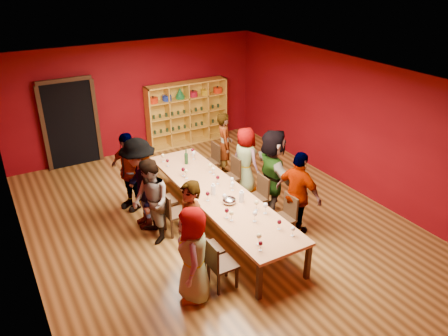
{
  "coord_description": "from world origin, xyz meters",
  "views": [
    {
      "loc": [
        -3.66,
        -6.54,
        4.92
      ],
      "look_at": [
        0.25,
        0.2,
        1.15
      ],
      "focal_mm": 35.0,
      "sensor_mm": 36.0,
      "label": 1
    }
  ],
  "objects_px": {
    "person_left_2": "(151,202)",
    "person_right_4": "(224,145)",
    "chair_person_right_1": "(286,215)",
    "chair_person_left_0": "(218,263)",
    "chair_person_left_2": "(172,211)",
    "spittoon_bowl": "(229,200)",
    "chair_person_left_4": "(147,183)",
    "chair_person_right_3": "(232,174)",
    "tasting_table": "(218,195)",
    "person_right_1": "(298,194)",
    "person_left_4": "(129,171)",
    "person_right_2": "(273,172)",
    "person_right_3": "(245,160)",
    "chair_person_left_3": "(161,199)",
    "person_left_0": "(193,255)",
    "wine_bottle": "(186,158)",
    "person_left_3": "(140,184)",
    "chair_person_right_4": "(212,159)",
    "shelving_unit": "(187,110)",
    "chair_person_right_2": "(259,195)",
    "chair_person_left_1": "(204,247)",
    "person_left_1": "(191,231)"
  },
  "relations": [
    {
      "from": "person_left_2",
      "to": "chair_person_left_3",
      "type": "bearing_deg",
      "value": 144.95
    },
    {
      "from": "chair_person_left_0",
      "to": "chair_person_left_2",
      "type": "relative_size",
      "value": 1.0
    },
    {
      "from": "tasting_table",
      "to": "chair_person_left_0",
      "type": "relative_size",
      "value": 5.06
    },
    {
      "from": "chair_person_left_2",
      "to": "person_left_2",
      "type": "bearing_deg",
      "value": 180.0
    },
    {
      "from": "chair_person_right_1",
      "to": "chair_person_right_2",
      "type": "bearing_deg",
      "value": 90.0
    },
    {
      "from": "chair_person_left_2",
      "to": "spittoon_bowl",
      "type": "distance_m",
      "value": 1.16
    },
    {
      "from": "chair_person_left_3",
      "to": "person_right_4",
      "type": "height_order",
      "value": "person_right_4"
    },
    {
      "from": "person_right_1",
      "to": "person_right_4",
      "type": "distance_m",
      "value": 2.94
    },
    {
      "from": "chair_person_right_4",
      "to": "person_right_4",
      "type": "relative_size",
      "value": 0.55
    },
    {
      "from": "person_left_0",
      "to": "chair_person_left_4",
      "type": "bearing_deg",
      "value": -164.1
    },
    {
      "from": "tasting_table",
      "to": "spittoon_bowl",
      "type": "bearing_deg",
      "value": -92.2
    },
    {
      "from": "person_left_4",
      "to": "person_right_4",
      "type": "bearing_deg",
      "value": 74.97
    },
    {
      "from": "chair_person_left_0",
      "to": "person_right_4",
      "type": "bearing_deg",
      "value": 58.45
    },
    {
      "from": "chair_person_right_3",
      "to": "person_right_4",
      "type": "relative_size",
      "value": 0.55
    },
    {
      "from": "chair_person_left_4",
      "to": "person_right_2",
      "type": "xyz_separation_m",
      "value": [
        2.16,
        -1.65,
        0.43
      ]
    },
    {
      "from": "shelving_unit",
      "to": "chair_person_left_0",
      "type": "bearing_deg",
      "value": -111.27
    },
    {
      "from": "chair_person_left_4",
      "to": "person_right_2",
      "type": "bearing_deg",
      "value": -37.47
    },
    {
      "from": "chair_person_right_2",
      "to": "person_right_4",
      "type": "bearing_deg",
      "value": 79.97
    },
    {
      "from": "chair_person_right_3",
      "to": "spittoon_bowl",
      "type": "xyz_separation_m",
      "value": [
        -0.93,
        -1.45,
        0.32
      ]
    },
    {
      "from": "person_left_0",
      "to": "person_right_4",
      "type": "distance_m",
      "value": 4.4
    },
    {
      "from": "spittoon_bowl",
      "to": "person_left_0",
      "type": "bearing_deg",
      "value": -139.01
    },
    {
      "from": "tasting_table",
      "to": "person_left_3",
      "type": "bearing_deg",
      "value": 149.48
    },
    {
      "from": "tasting_table",
      "to": "wine_bottle",
      "type": "distance_m",
      "value": 1.54
    },
    {
      "from": "chair_person_right_1",
      "to": "person_right_3",
      "type": "bearing_deg",
      "value": 79.7
    },
    {
      "from": "person_left_3",
      "to": "chair_person_right_4",
      "type": "distance_m",
      "value": 2.55
    },
    {
      "from": "person_left_3",
      "to": "chair_person_left_4",
      "type": "xyz_separation_m",
      "value": [
        0.4,
        0.79,
        -0.44
      ]
    },
    {
      "from": "chair_person_left_3",
      "to": "person_left_4",
      "type": "relative_size",
      "value": 0.51
    },
    {
      "from": "chair_person_left_2",
      "to": "person_left_4",
      "type": "distance_m",
      "value": 1.45
    },
    {
      "from": "chair_person_right_2",
      "to": "wine_bottle",
      "type": "xyz_separation_m",
      "value": [
        -0.87,
        1.61,
        0.39
      ]
    },
    {
      "from": "chair_person_left_2",
      "to": "chair_person_right_3",
      "type": "height_order",
      "value": "same"
    },
    {
      "from": "person_left_2",
      "to": "chair_person_right_1",
      "type": "relative_size",
      "value": 1.86
    },
    {
      "from": "chair_person_left_1",
      "to": "person_right_2",
      "type": "distance_m",
      "value": 2.44
    },
    {
      "from": "tasting_table",
      "to": "chair_person_left_4",
      "type": "relative_size",
      "value": 5.06
    },
    {
      "from": "chair_person_right_1",
      "to": "person_left_2",
      "type": "bearing_deg",
      "value": 151.51
    },
    {
      "from": "chair_person_left_0",
      "to": "person_left_4",
      "type": "bearing_deg",
      "value": 96.49
    },
    {
      "from": "spittoon_bowl",
      "to": "chair_person_left_4",
      "type": "bearing_deg",
      "value": 113.8
    },
    {
      "from": "tasting_table",
      "to": "chair_person_left_2",
      "type": "relative_size",
      "value": 5.06
    },
    {
      "from": "tasting_table",
      "to": "chair_person_right_4",
      "type": "height_order",
      "value": "chair_person_right_4"
    },
    {
      "from": "spittoon_bowl",
      "to": "wine_bottle",
      "type": "height_order",
      "value": "wine_bottle"
    },
    {
      "from": "person_left_2",
      "to": "person_right_4",
      "type": "xyz_separation_m",
      "value": [
        2.59,
        1.73,
        -0.02
      ]
    },
    {
      "from": "person_left_2",
      "to": "chair_person_right_4",
      "type": "bearing_deg",
      "value": 128.62
    },
    {
      "from": "chair_person_left_3",
      "to": "spittoon_bowl",
      "type": "relative_size",
      "value": 3.36
    },
    {
      "from": "chair_person_left_1",
      "to": "person_right_4",
      "type": "xyz_separation_m",
      "value": [
        2.18,
        3.07,
        0.31
      ]
    },
    {
      "from": "tasting_table",
      "to": "person_right_2",
      "type": "distance_m",
      "value": 1.27
    },
    {
      "from": "tasting_table",
      "to": "person_right_2",
      "type": "bearing_deg",
      "value": -3.81
    },
    {
      "from": "person_left_1",
      "to": "chair_person_right_1",
      "type": "bearing_deg",
      "value": 90.44
    },
    {
      "from": "person_left_0",
      "to": "wine_bottle",
      "type": "height_order",
      "value": "person_left_0"
    },
    {
      "from": "chair_person_right_1",
      "to": "chair_person_left_4",
      "type": "bearing_deg",
      "value": 125.32
    },
    {
      "from": "person_left_4",
      "to": "person_right_2",
      "type": "xyz_separation_m",
      "value": [
        2.52,
        -1.65,
        0.06
      ]
    },
    {
      "from": "person_right_4",
      "to": "chair_person_left_3",
      "type": "bearing_deg",
      "value": 141.21
    }
  ]
}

